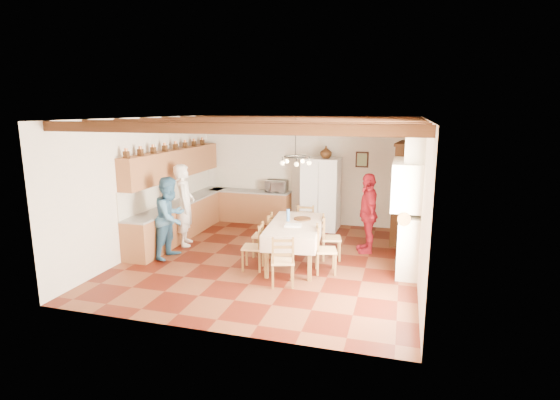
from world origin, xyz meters
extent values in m
cube|color=#48130A|center=(0.00, 0.00, -0.01)|extent=(6.00, 6.50, 0.02)
cube|color=white|center=(0.00, 0.00, 3.01)|extent=(6.00, 6.50, 0.02)
cube|color=silver|center=(0.00, 3.26, 1.50)|extent=(6.00, 0.02, 3.00)
cube|color=silver|center=(0.00, -3.26, 1.50)|extent=(6.00, 0.02, 3.00)
cube|color=silver|center=(-3.01, 0.00, 1.50)|extent=(0.02, 6.50, 3.00)
cube|color=silver|center=(3.01, 0.00, 1.50)|extent=(0.02, 6.50, 3.00)
cube|color=brown|center=(-2.70, 1.05, 0.43)|extent=(0.60, 4.30, 0.86)
cube|color=brown|center=(-1.55, 2.95, 0.43)|extent=(2.30, 0.60, 0.86)
cube|color=slate|center=(-2.70, 1.05, 0.88)|extent=(0.62, 4.30, 0.04)
cube|color=slate|center=(-1.55, 2.95, 0.88)|extent=(2.34, 0.62, 0.04)
cube|color=beige|center=(-2.98, 1.05, 1.20)|extent=(0.03, 4.30, 0.60)
cube|color=beige|center=(-1.55, 3.23, 1.20)|extent=(2.30, 0.03, 0.60)
cube|color=brown|center=(-2.83, 1.05, 1.85)|extent=(0.35, 4.20, 0.70)
cube|color=black|center=(1.55, 3.23, 1.85)|extent=(0.34, 0.03, 0.42)
cube|color=white|center=(0.55, 2.72, 0.96)|extent=(0.98, 0.82, 1.92)
cube|color=beige|center=(0.55, -0.13, 0.85)|extent=(1.22, 2.10, 0.05)
cube|color=brown|center=(0.22, -1.06, 0.41)|extent=(0.08, 0.08, 0.83)
cube|color=brown|center=(1.05, -0.98, 0.41)|extent=(0.08, 0.08, 0.83)
cube|color=brown|center=(0.05, 0.72, 0.41)|extent=(0.08, 0.08, 0.83)
cube|color=brown|center=(0.87, 0.80, 0.41)|extent=(0.08, 0.08, 0.83)
torus|color=black|center=(0.55, -0.13, 2.25)|extent=(0.47, 0.47, 0.03)
imported|color=white|center=(-2.27, 0.43, 0.97)|extent=(0.70, 0.83, 1.93)
imported|color=teal|center=(-2.13, -0.47, 0.89)|extent=(0.75, 0.93, 1.78)
imported|color=#A71725|center=(1.92, 1.07, 0.90)|extent=(0.69, 1.13, 1.80)
imported|color=silver|center=(-0.76, 2.95, 1.06)|extent=(0.60, 0.41, 0.33)
imported|color=#39210E|center=(0.66, 2.72, 2.08)|extent=(0.37, 0.37, 0.32)
camera|label=1|loc=(2.64, -8.58, 3.19)|focal=28.00mm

